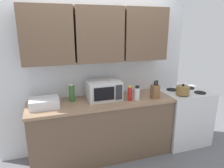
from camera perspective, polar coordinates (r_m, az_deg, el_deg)
wall_back_with_cabinets at (r=3.05m, az=-4.18°, el=8.79°), size 2.96×0.38×2.60m
counter_run at (r=3.17m, az=-2.71°, el=-12.22°), size 2.09×0.63×0.90m
stove_range at (r=3.76m, az=19.16°, el=-8.49°), size 0.76×0.64×0.91m
kettle at (r=3.37m, az=19.07°, el=-1.63°), size 0.20×0.20×0.17m
microwave at (r=3.00m, az=-2.33°, el=-1.64°), size 0.48×0.37×0.28m
dish_rack at (r=2.87m, az=-18.28°, el=-4.96°), size 0.38×0.30×0.12m
knife_block at (r=3.13m, az=11.89°, el=-1.97°), size 0.10×0.12×0.27m
bottle_green_oil at (r=2.97m, az=-11.11°, el=-2.42°), size 0.08×0.08×0.26m
bottle_white_jar at (r=2.99m, az=6.97°, el=-2.60°), size 0.08×0.08×0.21m
bottle_red_sauce at (r=2.97m, az=4.99°, el=-2.63°), size 0.06×0.06×0.22m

